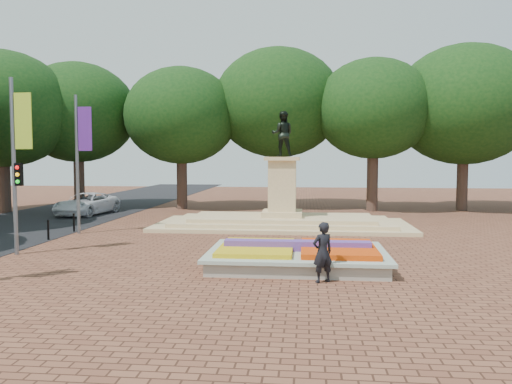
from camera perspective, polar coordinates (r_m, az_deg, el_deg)
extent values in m
plane|color=brown|center=(20.09, 1.93, -7.14)|extent=(90.00, 90.00, 0.00)
cube|color=gray|center=(18.04, 4.71, -7.71)|extent=(6.00, 4.00, 0.45)
cube|color=#A1AC9C|center=(17.99, 4.71, -6.85)|extent=(6.30, 4.30, 0.12)
cube|color=#CA450B|center=(18.00, 9.36, -6.46)|extent=(2.60, 3.40, 0.22)
cube|color=gold|center=(18.05, 0.08, -6.41)|extent=(2.60, 3.40, 0.18)
cube|color=#5C3594|center=(17.95, 4.72, -6.16)|extent=(5.20, 0.55, 0.38)
cube|color=tan|center=(27.95, 3.01, -3.78)|extent=(14.00, 6.00, 0.20)
cube|color=tan|center=(27.93, 3.01, -3.37)|extent=(12.00, 5.00, 0.20)
cube|color=tan|center=(27.90, 3.01, -2.97)|extent=(10.00, 4.00, 0.20)
cube|color=tan|center=(27.87, 3.02, -2.46)|extent=(2.20, 2.20, 0.30)
cube|color=tan|center=(27.74, 3.03, 0.73)|extent=(1.50, 1.50, 2.80)
cube|color=tan|center=(27.70, 3.04, 3.83)|extent=(1.90, 1.90, 0.20)
imported|color=black|center=(27.72, 3.05, 6.62)|extent=(1.22, 0.95, 2.50)
cylinder|color=#3C2A21|center=(41.49, -18.94, 1.18)|extent=(0.80, 0.80, 4.00)
ellipsoid|color=black|center=(41.54, -19.09, 7.66)|extent=(8.80, 8.80, 7.48)
cylinder|color=#3C2A21|center=(38.84, -8.15, 1.18)|extent=(0.80, 0.80, 4.00)
ellipsoid|color=black|center=(38.90, -8.21, 8.10)|extent=(8.80, 8.80, 7.48)
cylinder|color=#3C2A21|center=(37.78, 2.22, 1.14)|extent=(0.80, 0.80, 4.00)
ellipsoid|color=black|center=(37.84, 2.24, 8.26)|extent=(8.80, 8.80, 7.48)
cylinder|color=#3C2A21|center=(38.01, 12.82, 1.06)|extent=(0.80, 0.80, 4.00)
ellipsoid|color=black|center=(38.06, 12.93, 8.13)|extent=(8.80, 8.80, 7.48)
cylinder|color=#3C2A21|center=(39.49, 22.95, 0.95)|extent=(0.80, 0.80, 4.00)
ellipsoid|color=black|center=(39.54, 23.13, 7.76)|extent=(8.80, 8.80, 7.48)
cylinder|color=#3C2A21|center=(38.77, -26.74, 0.67)|extent=(0.80, 0.80, 3.84)
ellipsoid|color=black|center=(38.80, -26.95, 7.31)|extent=(8.40, 8.40, 7.14)
cylinder|color=slate|center=(21.92, -25.94, 2.60)|extent=(0.16, 0.16, 7.00)
cube|color=#A7C727|center=(21.73, -25.06, 7.37)|extent=(0.70, 0.04, 2.20)
cylinder|color=slate|center=(26.76, -19.75, 2.95)|extent=(0.16, 0.16, 7.00)
cube|color=#592089|center=(26.61, -18.96, 6.84)|extent=(0.70, 0.04, 2.20)
cube|color=black|center=(21.82, -25.47, 1.82)|extent=(0.28, 0.18, 0.90)
cylinder|color=black|center=(23.12, -25.72, -4.94)|extent=(0.10, 0.10, 0.90)
sphere|color=black|center=(23.05, -25.76, -3.78)|extent=(0.12, 0.12, 0.12)
cylinder|color=black|center=(25.35, -22.66, -4.09)|extent=(0.10, 0.10, 0.90)
sphere|color=black|center=(25.29, -22.68, -3.04)|extent=(0.12, 0.12, 0.12)
cylinder|color=black|center=(27.64, -20.10, -3.38)|extent=(0.10, 0.10, 0.90)
sphere|color=black|center=(27.58, -20.12, -2.41)|extent=(0.12, 0.12, 0.12)
imported|color=silver|center=(35.57, -18.79, -1.28)|extent=(3.11, 5.58, 1.48)
imported|color=black|center=(15.67, 7.62, -6.84)|extent=(0.82, 0.74, 1.89)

